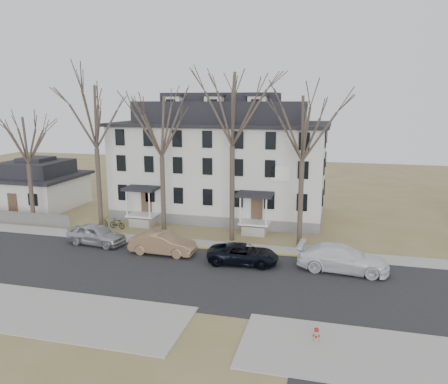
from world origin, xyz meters
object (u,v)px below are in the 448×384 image
(tree_center, at_px, (232,104))
(car_white, at_px, (343,259))
(boarding_house, at_px, (222,161))
(car_silver, at_px, (96,235))
(tree_mid_right, at_px, (303,124))
(car_tan, at_px, (163,244))
(tree_bungalow, at_px, (26,137))
(fire_hydrant, at_px, (316,335))
(tree_mid_left, at_px, (161,122))
(car_navy, at_px, (243,255))
(tree_far_left, at_px, (95,112))
(small_house, at_px, (38,186))
(bicycle_right, at_px, (117,224))
(bicycle_left, at_px, (103,221))

(tree_center, distance_m, car_white, 14.26)
(boarding_house, bearing_deg, car_silver, -121.07)
(tree_mid_right, distance_m, car_tan, 13.91)
(tree_center, relative_size, tree_bungalow, 1.36)
(tree_mid_right, bearing_deg, fire_hydrant, -82.06)
(boarding_house, relative_size, car_white, 3.46)
(car_tan, bearing_deg, tree_mid_right, -64.04)
(tree_mid_left, xyz_separation_m, car_navy, (7.99, -5.04, -8.91))
(tree_mid_left, distance_m, car_white, 17.80)
(tree_far_left, distance_m, tree_mid_right, 17.52)
(small_house, distance_m, car_navy, 27.45)
(bicycle_right, distance_m, fire_hydrant, 23.48)
(car_tan, relative_size, car_navy, 0.99)
(small_house, bearing_deg, tree_bungalow, -57.16)
(tree_mid_right, height_order, fire_hydrant, tree_mid_right)
(tree_mid_left, bearing_deg, fire_hydrant, -46.63)
(boarding_house, height_order, car_silver, boarding_house)
(tree_center, bearing_deg, bicycle_left, 175.02)
(small_house, distance_m, bicycle_left, 11.90)
(tree_far_left, xyz_separation_m, tree_mid_left, (6.00, 0.00, -0.74))
(tree_far_left, distance_m, car_white, 23.31)
(boarding_house, height_order, car_navy, boarding_house)
(tree_mid_left, xyz_separation_m, car_tan, (1.75, -4.60, -8.79))
(fire_hydrant, bearing_deg, car_white, 82.34)
(tree_bungalow, relative_size, bicycle_left, 6.20)
(small_house, height_order, tree_bungalow, tree_bungalow)
(fire_hydrant, bearing_deg, tree_bungalow, 151.67)
(tree_mid_left, relative_size, bicycle_left, 7.33)
(tree_center, bearing_deg, tree_bungalow, 180.00)
(small_house, bearing_deg, bicycle_left, -25.77)
(car_tan, xyz_separation_m, bicycle_right, (-6.47, 5.13, -0.35))
(tree_mid_right, bearing_deg, boarding_house, 136.19)
(tree_mid_right, bearing_deg, tree_far_left, 180.00)
(tree_mid_left, distance_m, car_silver, 10.47)
(car_white, xyz_separation_m, fire_hydrant, (-1.29, -9.59, -0.47))
(tree_center, relative_size, car_white, 2.44)
(car_silver, relative_size, car_tan, 0.98)
(car_silver, bearing_deg, tree_mid_right, -69.16)
(small_house, relative_size, tree_center, 0.59)
(bicycle_right, bearing_deg, bicycle_left, 80.72)
(bicycle_left, bearing_deg, tree_mid_left, -65.58)
(fire_hydrant, bearing_deg, tree_center, 117.68)
(car_tan, bearing_deg, tree_center, -42.05)
(boarding_house, xyz_separation_m, tree_center, (3.00, -8.15, 5.71))
(car_navy, bearing_deg, car_silver, 80.88)
(small_house, xyz_separation_m, bicycle_left, (10.60, -5.12, -1.79))
(bicycle_right, bearing_deg, tree_far_left, 121.41)
(tree_center, bearing_deg, small_house, 164.92)
(small_house, bearing_deg, boarding_house, 5.59)
(tree_far_left, distance_m, car_tan, 13.11)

